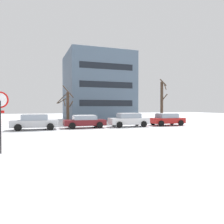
{
  "coord_description": "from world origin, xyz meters",
  "views": [
    {
      "loc": [
        -0.62,
        -13.47,
        2.17
      ],
      "look_at": [
        6.11,
        5.24,
        1.7
      ],
      "focal_mm": 35.74,
      "sensor_mm": 36.0,
      "label": 1
    }
  ],
  "objects_px": {
    "parked_car_silver": "(35,122)",
    "parked_car_white": "(129,120)",
    "stop_sign": "(0,110)",
    "parked_car_red": "(167,119)",
    "parked_car_maroon": "(85,121)"
  },
  "relations": [
    {
      "from": "parked_car_silver",
      "to": "parked_car_red",
      "type": "bearing_deg",
      "value": -0.3
    },
    {
      "from": "parked_car_white",
      "to": "parked_car_red",
      "type": "relative_size",
      "value": 1.09
    },
    {
      "from": "parked_car_silver",
      "to": "parked_car_red",
      "type": "height_order",
      "value": "parked_car_silver"
    },
    {
      "from": "parked_car_white",
      "to": "parked_car_red",
      "type": "height_order",
      "value": "parked_car_white"
    },
    {
      "from": "parked_car_white",
      "to": "parked_car_red",
      "type": "xyz_separation_m",
      "value": [
        4.83,
        0.01,
        -0.03
      ]
    },
    {
      "from": "parked_car_silver",
      "to": "parked_car_red",
      "type": "xyz_separation_m",
      "value": [
        14.5,
        -0.08,
        -0.03
      ]
    },
    {
      "from": "parked_car_silver",
      "to": "parked_car_white",
      "type": "bearing_deg",
      "value": -0.51
    },
    {
      "from": "stop_sign",
      "to": "parked_car_red",
      "type": "xyz_separation_m",
      "value": [
        16.1,
        10.79,
        -1.29
      ]
    },
    {
      "from": "parked_car_maroon",
      "to": "parked_car_red",
      "type": "bearing_deg",
      "value": -1.35
    },
    {
      "from": "parked_car_maroon",
      "to": "parked_car_silver",
      "type": "bearing_deg",
      "value": -178.21
    },
    {
      "from": "parked_car_white",
      "to": "parked_car_maroon",
      "type": "bearing_deg",
      "value": 177.2
    },
    {
      "from": "parked_car_red",
      "to": "parked_car_maroon",
      "type": "bearing_deg",
      "value": 178.65
    },
    {
      "from": "stop_sign",
      "to": "parked_car_silver",
      "type": "height_order",
      "value": "stop_sign"
    },
    {
      "from": "parked_car_silver",
      "to": "parked_car_white",
      "type": "xyz_separation_m",
      "value": [
        9.67,
        -0.09,
        -0.0
      ]
    },
    {
      "from": "stop_sign",
      "to": "parked_car_white",
      "type": "bearing_deg",
      "value": 43.74
    }
  ]
}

